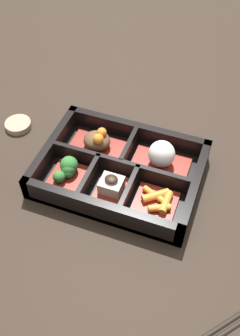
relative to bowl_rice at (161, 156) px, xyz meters
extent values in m
plane|color=black|center=(-0.06, -0.04, -0.03)|extent=(3.00, 3.00, 0.00)
cube|color=black|center=(-0.06, -0.04, -0.03)|extent=(0.28, 0.20, 0.01)
cube|color=black|center=(-0.06, -0.14, -0.01)|extent=(0.28, 0.01, 0.05)
cube|color=black|center=(-0.06, 0.05, -0.01)|extent=(0.28, 0.01, 0.05)
cube|color=black|center=(-0.19, -0.04, -0.01)|extent=(0.01, 0.20, 0.05)
cube|color=black|center=(0.07, -0.04, -0.01)|extent=(0.01, 0.20, 0.05)
cube|color=black|center=(-0.06, -0.04, -0.01)|extent=(0.25, 0.01, 0.05)
cube|color=black|center=(-0.10, -0.09, -0.01)|extent=(0.01, 0.09, 0.05)
cube|color=black|center=(-0.03, -0.09, -0.01)|extent=(0.01, 0.09, 0.05)
cube|color=black|center=(-0.06, 0.00, -0.01)|extent=(0.01, 0.08, 0.05)
cube|color=maroon|center=(-0.12, 0.00, -0.02)|extent=(0.10, 0.06, 0.01)
ellipsoid|color=brown|center=(-0.12, 0.00, 0.00)|extent=(0.05, 0.05, 0.03)
sphere|color=orange|center=(-0.11, -0.01, 0.01)|extent=(0.02, 0.02, 0.02)
sphere|color=orange|center=(-0.12, 0.01, 0.01)|extent=(0.02, 0.02, 0.02)
cube|color=maroon|center=(0.00, 0.00, -0.02)|extent=(0.10, 0.06, 0.01)
ellipsoid|color=silver|center=(0.00, 0.00, 0.01)|extent=(0.05, 0.05, 0.05)
cube|color=maroon|center=(-0.14, -0.09, -0.02)|extent=(0.06, 0.07, 0.01)
sphere|color=#2D6B2D|center=(-0.14, -0.08, -0.01)|extent=(0.02, 0.02, 0.02)
sphere|color=#2D6B2D|center=(-0.14, -0.07, 0.00)|extent=(0.03, 0.03, 0.03)
sphere|color=#2D6B2D|center=(-0.14, -0.08, -0.01)|extent=(0.03, 0.03, 0.03)
sphere|color=#2D6B2D|center=(-0.15, -0.10, -0.01)|extent=(0.02, 0.02, 0.02)
cube|color=maroon|center=(-0.07, -0.09, -0.02)|extent=(0.05, 0.07, 0.01)
cube|color=beige|center=(-0.07, -0.09, -0.01)|extent=(0.04, 0.03, 0.02)
ellipsoid|color=black|center=(-0.07, -0.09, 0.01)|extent=(0.02, 0.02, 0.01)
cube|color=maroon|center=(0.02, -0.09, -0.02)|extent=(0.07, 0.07, 0.01)
cylinder|color=orange|center=(0.03, -0.10, -0.01)|extent=(0.04, 0.03, 0.01)
cylinder|color=orange|center=(0.01, -0.08, -0.01)|extent=(0.05, 0.03, 0.01)
cylinder|color=orange|center=(0.01, -0.08, -0.01)|extent=(0.04, 0.04, 0.01)
cylinder|color=orange|center=(0.03, -0.08, -0.01)|extent=(0.01, 0.04, 0.01)
cylinder|color=gray|center=(-0.30, 0.01, -0.03)|extent=(0.05, 0.05, 0.01)
cylinder|color=black|center=(-0.30, 0.01, -0.02)|extent=(0.04, 0.04, 0.00)
camera|label=1|loc=(0.09, -0.46, 0.51)|focal=42.00mm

